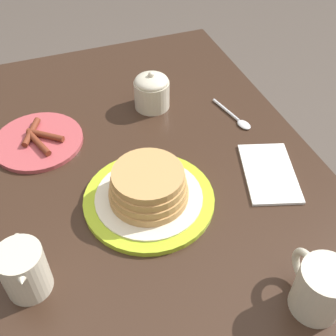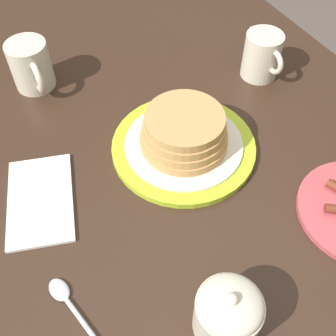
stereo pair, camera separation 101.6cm
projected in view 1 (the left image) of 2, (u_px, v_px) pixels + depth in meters
The scene contains 8 objects.
dining_table at pixel (149, 261), 0.86m from camera, with size 1.34×0.81×0.72m.
pancake_plate at pixel (149, 191), 0.79m from camera, with size 0.25×0.25×0.08m.
side_plate_bacon at pixel (38, 141), 0.93m from camera, with size 0.20×0.20×0.02m.
coffee_mug at pixel (319, 288), 0.63m from camera, with size 0.11×0.08×0.10m.
creamer_pitcher at pixel (24, 270), 0.65m from camera, with size 0.12×0.07×0.10m.
sugar_bowl at pixel (152, 91), 1.00m from camera, with size 0.08×0.08×0.10m.
napkin at pixel (269, 173), 0.87m from camera, with size 0.19×0.15×0.01m.
spoon at pixel (237, 119), 0.99m from camera, with size 0.14×0.04×0.01m.
Camera 1 is at (-0.46, 0.13, 1.34)m, focal length 45.00 mm.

